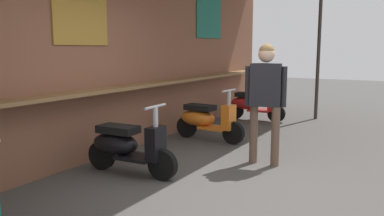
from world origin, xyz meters
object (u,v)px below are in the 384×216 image
Objects in this scene: scooter_black at (126,145)px; shopper_browsing at (266,90)px; scooter_red at (252,104)px; scooter_orange at (205,119)px.

shopper_browsing is (1.35, -1.47, 0.70)m from scooter_black.
scooter_red is 3.67m from shopper_browsing.
shopper_browsing is (-0.94, -1.47, 0.70)m from scooter_orange.
scooter_black is 4.64m from scooter_red.
scooter_orange is at bearing -93.40° from scooter_red.
scooter_black is 2.29m from scooter_orange.
scooter_black is 2.11m from shopper_browsing.
scooter_red is (2.34, 0.00, 0.00)m from scooter_orange.
scooter_red is at bearing 87.78° from scooter_black.
scooter_orange is at bearing 87.78° from scooter_black.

